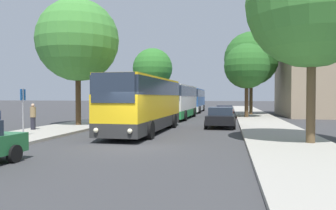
# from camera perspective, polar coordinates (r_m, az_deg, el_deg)

# --- Properties ---
(ground_plane) EXTENTS (300.00, 300.00, 0.00)m
(ground_plane) POSITION_cam_1_polar(r_m,az_deg,el_deg) (15.13, -5.81, -7.18)
(ground_plane) COLOR #38383A
(ground_plane) RESTS_ON ground
(sidewalk_right) EXTENTS (4.00, 120.00, 0.15)m
(sidewalk_right) POSITION_cam_1_polar(r_m,az_deg,el_deg) (14.77, 21.46, -7.20)
(sidewalk_right) COLOR #A39E93
(sidewalk_right) RESTS_ON ground_plane
(bus_front) EXTENTS (2.94, 11.08, 3.44)m
(bus_front) POSITION_cam_1_polar(r_m,az_deg,el_deg) (20.82, -4.04, 0.27)
(bus_front) COLOR #2D2D2D
(bus_front) RESTS_ON ground_plane
(bus_middle) EXTENTS (3.05, 10.81, 3.39)m
(bus_middle) POSITION_cam_1_polar(r_m,az_deg,el_deg) (33.56, 1.68, 0.70)
(bus_middle) COLOR #238942
(bus_middle) RESTS_ON ground_plane
(bus_rear) EXTENTS (2.92, 12.16, 3.32)m
(bus_rear) POSITION_cam_1_polar(r_m,az_deg,el_deg) (47.49, 4.32, 0.89)
(bus_rear) COLOR silver
(bus_rear) RESTS_ON ground_plane
(parked_car_right_near) EXTENTS (2.21, 4.41, 1.49)m
(parked_car_right_near) POSITION_cam_1_polar(r_m,az_deg,el_deg) (24.38, 9.20, -2.06)
(parked_car_right_near) COLOR black
(parked_car_right_near) RESTS_ON ground_plane
(parked_car_right_far) EXTENTS (2.11, 4.72, 1.35)m
(parked_car_right_far) POSITION_cam_1_polar(r_m,az_deg,el_deg) (35.32, 9.85, -1.05)
(parked_car_right_far) COLOR red
(parked_car_right_far) RESTS_ON ground_plane
(bus_stop_sign) EXTENTS (0.08, 0.45, 2.57)m
(bus_stop_sign) POSITION_cam_1_polar(r_m,az_deg,el_deg) (19.24, -23.94, -0.22)
(bus_stop_sign) COLOR gray
(bus_stop_sign) RESTS_ON sidewalk_left
(pedestrian_waiting_far) EXTENTS (0.36, 0.36, 1.67)m
(pedestrian_waiting_far) POSITION_cam_1_polar(r_m,az_deg,el_deg) (22.73, -22.46, -1.86)
(pedestrian_waiting_far) COLOR #23232D
(pedestrian_waiting_far) RESTS_ON sidewalk_left
(tree_left_near) EXTENTS (5.47, 5.47, 8.75)m
(tree_left_near) POSITION_cam_1_polar(r_m,az_deg,el_deg) (45.35, -2.70, 6.40)
(tree_left_near) COLOR #47331E
(tree_left_near) RESTS_ON sidewalk_left
(tree_left_far) EXTENTS (6.12, 6.12, 9.39)m
(tree_left_far) POSITION_cam_1_polar(r_m,az_deg,el_deg) (25.82, -15.43, 10.79)
(tree_left_far) COLOR #47331E
(tree_left_far) RESTS_ON sidewalk_left
(tree_right_near) EXTENTS (4.64, 4.64, 7.58)m
(tree_right_near) POSITION_cam_1_polar(r_m,az_deg,el_deg) (34.85, 13.56, 6.58)
(tree_right_near) COLOR #47331E
(tree_right_near) RESTS_ON sidewalk_right
(tree_right_mid) EXTENTS (6.39, 6.39, 9.81)m
(tree_right_mid) POSITION_cam_1_polar(r_m,az_deg,el_deg) (40.47, 14.29, 7.80)
(tree_right_mid) COLOR #513D23
(tree_right_mid) RESTS_ON sidewalk_right
(tree_right_far) EXTENTS (5.98, 5.98, 9.42)m
(tree_right_far) POSITION_cam_1_polar(r_m,az_deg,el_deg) (16.95, 23.79, 16.02)
(tree_right_far) COLOR brown
(tree_right_far) RESTS_ON sidewalk_right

